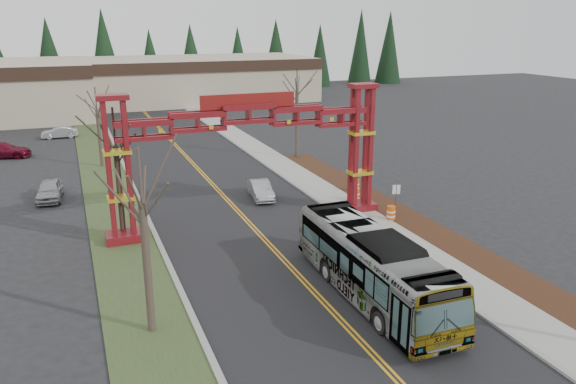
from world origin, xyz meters
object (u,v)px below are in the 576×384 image
bare_tree_right_far (297,93)px  street_sign (396,194)px  transit_bus (372,265)px  bare_tree_median_far (97,110)px  gateway_arch (249,135)px  parked_car_far_a (59,133)px  barrel_south (391,214)px  barrel_north (356,186)px  silver_sedan (261,190)px  barrel_mid (356,196)px  retail_building_east (195,79)px  bare_tree_median_mid (116,146)px  parked_car_near_a (50,190)px  bare_tree_median_near (142,203)px  parked_car_mid_a (2,150)px

bare_tree_right_far → street_sign: (-0.36, -18.59, -4.64)m
transit_bus → bare_tree_median_far: (-10.38, 31.39, 3.56)m
gateway_arch → parked_car_far_a: 37.56m
street_sign → barrel_south: size_ratio=2.18×
barrel_north → silver_sedan: bearing=170.6°
transit_bus → barrel_mid: bearing=65.5°
transit_bus → barrel_north: 17.44m
barrel_mid → gateway_arch: bearing=-168.4°
gateway_arch → barrel_south: gateway_arch is taller
retail_building_east → silver_sedan: (-7.52, -56.69, -2.85)m
gateway_arch → retail_building_east: gateway_arch is taller
bare_tree_median_mid → street_sign: bare_tree_median_mid is taller
gateway_arch → barrel_mid: 10.45m
silver_sedan → bare_tree_median_mid: 12.50m
parked_car_near_a → bare_tree_median_near: size_ratio=0.54×
bare_tree_median_near → bare_tree_right_far: bare_tree_right_far is taller
bare_tree_median_mid → bare_tree_median_far: bearing=90.0°
transit_bus → silver_sedan: bearing=90.4°
barrel_north → transit_bus: bearing=-115.6°
bare_tree_median_mid → barrel_mid: bearing=3.6°
gateway_arch → bare_tree_right_far: 19.24m
transit_bus → bare_tree_median_mid: size_ratio=1.48×
parked_car_near_a → street_sign: 25.49m
parked_car_near_a → bare_tree_right_far: 23.69m
transit_bus → street_sign: 11.96m
retail_building_east → parked_car_far_a: 34.42m
bare_tree_median_mid → street_sign: 18.34m
barrel_mid → bare_tree_right_far: bearing=85.0°
retail_building_east → bare_tree_median_near: bearing=-103.9°
parked_car_far_a → bare_tree_median_mid: 35.14m
gateway_arch → bare_tree_median_far: (-8.00, 19.72, -0.76)m
transit_bus → street_sign: bearing=53.4°
gateway_arch → parked_car_near_a: size_ratio=4.18×
bare_tree_median_far → barrel_mid: size_ratio=7.14×
transit_bus → barrel_north: transit_bus is taller
bare_tree_median_far → bare_tree_right_far: bare_tree_right_far is taller
barrel_north → street_sign: bearing=-92.3°
bare_tree_median_near → bare_tree_right_far: (18.00, 27.48, 0.45)m
bare_tree_median_near → parked_car_mid_a: bearing=103.1°
gateway_arch → bare_tree_median_mid: bearing=174.7°
silver_sedan → street_sign: street_sign is taller
parked_car_near_a → street_sign: (21.96, -12.91, 0.91)m
barrel_north → parked_car_far_a: bearing=124.5°
parked_car_near_a → street_sign: size_ratio=1.89×
retail_building_east → parked_car_far_a: size_ratio=9.77×
retail_building_east → silver_sedan: bearing=-97.6°
street_sign → barrel_mid: size_ratio=2.26×
bare_tree_right_far → barrel_mid: size_ratio=8.31×
silver_sedan → parked_car_near_a: (-14.80, 5.50, 0.08)m
parked_car_far_a → transit_bus: bearing=16.6°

